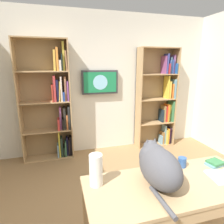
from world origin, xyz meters
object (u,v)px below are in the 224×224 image
object	(u,v)px
desk_book_stack	(216,163)
coffee_mug	(182,162)
cat	(158,164)
bookshelf_right	(52,103)
paper_towel_roll	(96,170)
desk	(174,196)
wall_mounted_tv	(100,82)
bookshelf_left	(160,100)

from	to	relation	value
desk_book_stack	coffee_mug	bearing A→B (deg)	-11.21
cat	coffee_mug	size ratio (longest dim) A/B	6.45
bookshelf_right	paper_towel_roll	world-z (taller)	bookshelf_right
desk	wall_mounted_tv	bearing A→B (deg)	-87.52
wall_mounted_tv	cat	distance (m)	2.41
wall_mounted_tv	coffee_mug	xyz separation A→B (m)	(-0.34, 2.20, -0.60)
bookshelf_left	wall_mounted_tv	bearing A→B (deg)	-3.65
cat	coffee_mug	distance (m)	0.42
cat	bookshelf_right	bearing A→B (deg)	-68.95
bookshelf_right	desk_book_stack	xyz separation A→B (m)	(-1.58, 2.18, -0.28)
cat	coffee_mug	xyz separation A→B (m)	(-0.37, -0.17, -0.12)
coffee_mug	desk_book_stack	bearing A→B (deg)	168.79
coffee_mug	paper_towel_roll	bearing A→B (deg)	3.72
coffee_mug	desk_book_stack	xyz separation A→B (m)	(-0.34, 0.07, -0.03)
desk_book_stack	bookshelf_left	bearing A→B (deg)	-105.45
desk	desk_book_stack	xyz separation A→B (m)	(-0.57, -0.17, 0.14)
desk_book_stack	wall_mounted_tv	bearing A→B (deg)	-73.30
bookshelf_left	bookshelf_right	size ratio (longest dim) A/B	0.95
paper_towel_roll	wall_mounted_tv	bearing A→B (deg)	-103.13
paper_towel_roll	coffee_mug	xyz separation A→B (m)	(-0.86, -0.06, -0.09)
bookshelf_left	coffee_mug	size ratio (longest dim) A/B	21.46
desk_book_stack	desk	bearing A→B (deg)	16.34
paper_towel_roll	coffee_mug	distance (m)	0.87
coffee_mug	desk	bearing A→B (deg)	45.25
bookshelf_right	paper_towel_roll	size ratio (longest dim) A/B	8.01
coffee_mug	bookshelf_left	bearing A→B (deg)	-114.04
desk	paper_towel_roll	world-z (taller)	paper_towel_roll
wall_mounted_tv	paper_towel_roll	bearing A→B (deg)	76.87
bookshelf_right	wall_mounted_tv	size ratio (longest dim) A/B	3.06
cat	desk	bearing A→B (deg)	152.63
coffee_mug	desk_book_stack	distance (m)	0.35
coffee_mug	desk_book_stack	world-z (taller)	coffee_mug
cat	paper_towel_roll	size ratio (longest dim) A/B	2.29
bookshelf_left	desk_book_stack	bearing A→B (deg)	74.55
bookshelf_right	desk_book_stack	distance (m)	2.71
wall_mounted_tv	desk	size ratio (longest dim) A/B	0.47
bookshelf_right	desk_book_stack	world-z (taller)	bookshelf_right
bookshelf_right	coffee_mug	size ratio (longest dim) A/B	22.53
bookshelf_right	wall_mounted_tv	distance (m)	0.97
desk	coffee_mug	distance (m)	0.37
wall_mounted_tv	desk_book_stack	bearing A→B (deg)	106.70
wall_mounted_tv	bookshelf_left	bearing A→B (deg)	176.35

